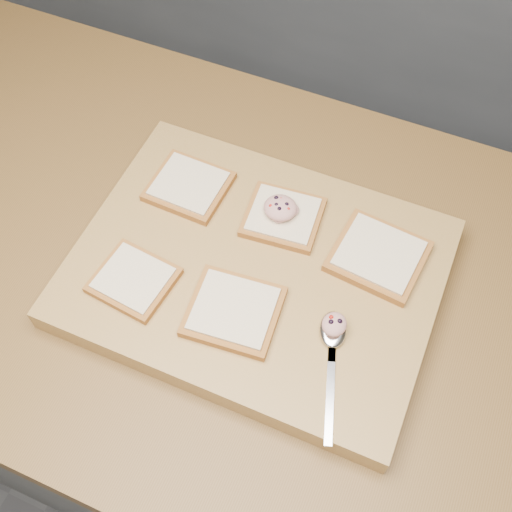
{
  "coord_description": "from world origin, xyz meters",
  "views": [
    {
      "loc": [
        0.07,
        -0.46,
        1.76
      ],
      "look_at": [
        -0.12,
        -0.01,
        0.97
      ],
      "focal_mm": 45.0,
      "sensor_mm": 36.0,
      "label": 1
    }
  ],
  "objects": [
    {
      "name": "spoon_salad",
      "position": [
        0.02,
        -0.07,
        0.97
      ],
      "size": [
        0.03,
        0.04,
        0.02
      ],
      "color": "#DA978C",
      "rests_on": "spoon"
    },
    {
      "name": "bread_far_center",
      "position": [
        -0.11,
        0.08,
        0.95
      ],
      "size": [
        0.12,
        0.12,
        0.02
      ],
      "color": "#A2622A",
      "rests_on": "cutting_board"
    },
    {
      "name": "tuna_salad_dollop",
      "position": [
        -0.12,
        0.08,
        0.97
      ],
      "size": [
        0.05,
        0.05,
        0.02
      ],
      "color": "#DA978C",
      "rests_on": "bread_far_center"
    },
    {
      "name": "bread_near_left",
      "position": [
        -0.27,
        -0.11,
        0.95
      ],
      "size": [
        0.12,
        0.11,
        0.02
      ],
      "color": "#A2622A",
      "rests_on": "cutting_board"
    },
    {
      "name": "cutting_board",
      "position": [
        -0.12,
        -0.01,
        0.92
      ],
      "size": [
        0.53,
        0.41,
        0.04
      ],
      "primitive_type": "cube",
      "color": "#9F7844",
      "rests_on": "island_counter"
    },
    {
      "name": "bread_near_center",
      "position": [
        -0.12,
        -0.1,
        0.95
      ],
      "size": [
        0.14,
        0.13,
        0.02
      ],
      "color": "#A2622A",
      "rests_on": "cutting_board"
    },
    {
      "name": "ground",
      "position": [
        0.0,
        0.0,
        0.0
      ],
      "size": [
        4.0,
        4.0,
        0.0
      ],
      "primitive_type": "plane",
      "color": "#515459",
      "rests_on": "ground"
    },
    {
      "name": "bread_far_right",
      "position": [
        0.04,
        0.07,
        0.95
      ],
      "size": [
        0.14,
        0.13,
        0.02
      ],
      "color": "#A2622A",
      "rests_on": "cutting_board"
    },
    {
      "name": "bread_far_left",
      "position": [
        -0.27,
        0.08,
        0.95
      ],
      "size": [
        0.12,
        0.11,
        0.02
      ],
      "color": "#A2622A",
      "rests_on": "cutting_board"
    },
    {
      "name": "spoon",
      "position": [
        0.02,
        -0.08,
        0.95
      ],
      "size": [
        0.08,
        0.19,
        0.01
      ],
      "color": "silver",
      "rests_on": "cutting_board"
    },
    {
      "name": "island_counter",
      "position": [
        0.0,
        0.0,
        0.45
      ],
      "size": [
        2.0,
        0.8,
        0.9
      ],
      "color": "slate",
      "rests_on": "ground"
    }
  ]
}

